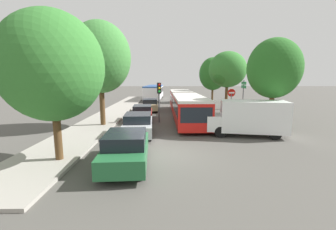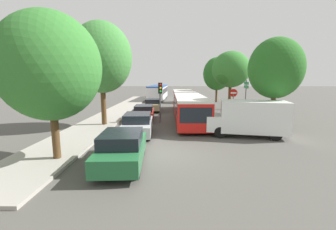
{
  "view_description": "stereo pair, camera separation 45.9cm",
  "coord_description": "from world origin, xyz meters",
  "px_view_note": "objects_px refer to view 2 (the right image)",
  "views": [
    {
      "loc": [
        -0.07,
        -10.84,
        3.74
      ],
      "look_at": [
        0.2,
        4.74,
        1.2
      ],
      "focal_mm": 24.0,
      "sensor_mm": 36.0,
      "label": 1
    },
    {
      "loc": [
        0.39,
        -10.84,
        3.74
      ],
      "look_at": [
        0.2,
        4.74,
        1.2
      ],
      "focal_mm": 24.0,
      "sensor_mm": 36.0,
      "label": 2
    }
  ],
  "objects_px": {
    "queued_car_silver": "(138,124)",
    "white_van": "(250,117)",
    "tree_right_near": "(276,68)",
    "queued_car_red": "(144,113)",
    "tree_left_mid": "(103,59)",
    "direction_sign_post": "(246,91)",
    "traffic_light": "(160,94)",
    "tree_left_near": "(51,70)",
    "tree_right_mid": "(230,70)",
    "no_entry_sign": "(233,100)",
    "tree_right_far": "(217,74)",
    "queued_car_tan": "(153,105)",
    "queued_car_green": "(122,148)",
    "city_bus_rear": "(158,91)",
    "articulated_bus": "(187,103)"
  },
  "relations": [
    {
      "from": "queued_car_silver",
      "to": "white_van",
      "type": "bearing_deg",
      "value": -93.53
    },
    {
      "from": "tree_right_near",
      "to": "queued_car_red",
      "type": "bearing_deg",
      "value": 157.17
    },
    {
      "from": "tree_left_mid",
      "to": "direction_sign_post",
      "type": "bearing_deg",
      "value": 17.71
    },
    {
      "from": "queued_car_red",
      "to": "traffic_light",
      "type": "xyz_separation_m",
      "value": [
        1.52,
        -1.07,
        1.8
      ]
    },
    {
      "from": "tree_left_near",
      "to": "tree_right_mid",
      "type": "relative_size",
      "value": 0.95
    },
    {
      "from": "queued_car_red",
      "to": "tree_left_mid",
      "type": "xyz_separation_m",
      "value": [
        -2.8,
        -2.4,
        4.47
      ]
    },
    {
      "from": "queued_car_silver",
      "to": "no_entry_sign",
      "type": "height_order",
      "value": "no_entry_sign"
    },
    {
      "from": "tree_right_near",
      "to": "tree_right_mid",
      "type": "relative_size",
      "value": 0.94
    },
    {
      "from": "traffic_light",
      "to": "tree_right_far",
      "type": "distance_m",
      "value": 19.08
    },
    {
      "from": "queued_car_tan",
      "to": "traffic_light",
      "type": "relative_size",
      "value": 1.22
    },
    {
      "from": "queued_car_red",
      "to": "no_entry_sign",
      "type": "height_order",
      "value": "no_entry_sign"
    },
    {
      "from": "queued_car_tan",
      "to": "tree_right_mid",
      "type": "xyz_separation_m",
      "value": [
        9.13,
        1.26,
        3.97
      ]
    },
    {
      "from": "tree_left_mid",
      "to": "tree_right_mid",
      "type": "bearing_deg",
      "value": 38.35
    },
    {
      "from": "traffic_light",
      "to": "tree_right_mid",
      "type": "bearing_deg",
      "value": 128.18
    },
    {
      "from": "queued_car_tan",
      "to": "tree_right_far",
      "type": "height_order",
      "value": "tree_right_far"
    },
    {
      "from": "traffic_light",
      "to": "tree_right_near",
      "type": "distance_m",
      "value": 8.84
    },
    {
      "from": "queued_car_red",
      "to": "tree_right_far",
      "type": "distance_m",
      "value": 19.13
    },
    {
      "from": "white_van",
      "to": "traffic_light",
      "type": "distance_m",
      "value": 7.54
    },
    {
      "from": "queued_car_green",
      "to": "no_entry_sign",
      "type": "height_order",
      "value": "no_entry_sign"
    },
    {
      "from": "queued_car_silver",
      "to": "tree_left_near",
      "type": "xyz_separation_m",
      "value": [
        -2.99,
        -4.7,
        3.37
      ]
    },
    {
      "from": "tree_right_near",
      "to": "tree_left_near",
      "type": "bearing_deg",
      "value": -154.09
    },
    {
      "from": "white_van",
      "to": "tree_left_near",
      "type": "relative_size",
      "value": 0.8
    },
    {
      "from": "white_van",
      "to": "traffic_light",
      "type": "bearing_deg",
      "value": -25.19
    },
    {
      "from": "queued_car_tan",
      "to": "white_van",
      "type": "xyz_separation_m",
      "value": [
        7.21,
        -11.47,
        0.53
      ]
    },
    {
      "from": "queued_car_silver",
      "to": "tree_right_mid",
      "type": "distance_m",
      "value": 16.13
    },
    {
      "from": "white_van",
      "to": "tree_left_mid",
      "type": "relative_size",
      "value": 0.66
    },
    {
      "from": "city_bus_rear",
      "to": "queued_car_tan",
      "type": "xyz_separation_m",
      "value": [
        0.16,
        -14.47,
        -0.73
      ]
    },
    {
      "from": "queued_car_red",
      "to": "tree_right_near",
      "type": "height_order",
      "value": "tree_right_near"
    },
    {
      "from": "queued_car_green",
      "to": "white_van",
      "type": "relative_size",
      "value": 0.82
    },
    {
      "from": "city_bus_rear",
      "to": "articulated_bus",
      "type": "bearing_deg",
      "value": -165.57
    },
    {
      "from": "articulated_bus",
      "to": "tree_right_near",
      "type": "distance_m",
      "value": 8.81
    },
    {
      "from": "articulated_bus",
      "to": "tree_left_mid",
      "type": "height_order",
      "value": "tree_left_mid"
    },
    {
      "from": "queued_car_green",
      "to": "city_bus_rear",
      "type": "bearing_deg",
      "value": -2.53
    },
    {
      "from": "city_bus_rear",
      "to": "white_van",
      "type": "xyz_separation_m",
      "value": [
        7.37,
        -25.94,
        -0.2
      ]
    },
    {
      "from": "white_van",
      "to": "queued_car_silver",
      "type": "bearing_deg",
      "value": 10.16
    },
    {
      "from": "queued_car_red",
      "to": "direction_sign_post",
      "type": "xyz_separation_m",
      "value": [
        9.52,
        1.53,
        1.85
      ]
    },
    {
      "from": "queued_car_silver",
      "to": "direction_sign_post",
      "type": "bearing_deg",
      "value": -56.23
    },
    {
      "from": "tree_left_near",
      "to": "traffic_light",
      "type": "bearing_deg",
      "value": 64.56
    },
    {
      "from": "traffic_light",
      "to": "no_entry_sign",
      "type": "distance_m",
      "value": 6.65
    },
    {
      "from": "white_van",
      "to": "no_entry_sign",
      "type": "relative_size",
      "value": 1.87
    },
    {
      "from": "city_bus_rear",
      "to": "queued_car_tan",
      "type": "distance_m",
      "value": 14.49
    },
    {
      "from": "queued_car_green",
      "to": "tree_right_far",
      "type": "bearing_deg",
      "value": -22.23
    },
    {
      "from": "direction_sign_post",
      "to": "tree_left_near",
      "type": "relative_size",
      "value": 0.55
    },
    {
      "from": "direction_sign_post",
      "to": "tree_left_near",
      "type": "bearing_deg",
      "value": 46.98
    },
    {
      "from": "tree_right_near",
      "to": "white_van",
      "type": "bearing_deg",
      "value": -146.04
    },
    {
      "from": "city_bus_rear",
      "to": "traffic_light",
      "type": "height_order",
      "value": "traffic_light"
    },
    {
      "from": "queued_car_silver",
      "to": "direction_sign_post",
      "type": "relative_size",
      "value": 1.21
    },
    {
      "from": "city_bus_rear",
      "to": "no_entry_sign",
      "type": "height_order",
      "value": "no_entry_sign"
    },
    {
      "from": "queued_car_tan",
      "to": "no_entry_sign",
      "type": "relative_size",
      "value": 1.47
    },
    {
      "from": "tree_left_near",
      "to": "direction_sign_post",
      "type": "bearing_deg",
      "value": 43.35
    }
  ]
}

